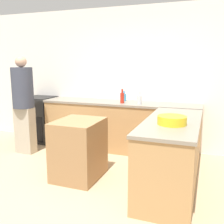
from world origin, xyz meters
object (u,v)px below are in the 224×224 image
at_px(range_oven, 40,119).
at_px(mixing_bowl, 172,120).
at_px(vinegar_bottle_clear, 140,100).
at_px(dish_soap_bottle, 124,97).
at_px(island_table, 79,149).
at_px(person_by_range, 23,102).
at_px(hot_sauce_bottle, 122,98).

relative_size(range_oven, mixing_bowl, 2.71).
distance_m(range_oven, vinegar_bottle_clear, 2.28).
relative_size(range_oven, dish_soap_bottle, 5.10).
distance_m(range_oven, island_table, 2.13).
height_order(range_oven, dish_soap_bottle, dish_soap_bottle).
bearing_deg(person_by_range, island_table, -23.01).
xyz_separation_m(vinegar_bottle_clear, person_by_range, (-2.00, -0.63, -0.06)).
xyz_separation_m(range_oven, vinegar_bottle_clear, (2.21, -0.13, 0.55)).
relative_size(island_table, mixing_bowl, 2.45).
xyz_separation_m(island_table, hot_sauce_bottle, (0.25, 1.25, 0.61)).
relative_size(hot_sauce_bottle, vinegar_bottle_clear, 1.20).
bearing_deg(person_by_range, vinegar_bottle_clear, 17.47).
relative_size(mixing_bowl, vinegar_bottle_clear, 1.62).
distance_m(hot_sauce_bottle, person_by_range, 1.80).
bearing_deg(range_oven, person_by_range, -74.70).
bearing_deg(range_oven, hot_sauce_bottle, -3.51).
bearing_deg(hot_sauce_bottle, vinegar_bottle_clear, -2.08).
bearing_deg(hot_sauce_bottle, dish_soap_bottle, 101.74).
xyz_separation_m(range_oven, dish_soap_bottle, (1.83, 0.17, 0.54)).
distance_m(vinegar_bottle_clear, person_by_range, 2.10).
bearing_deg(vinegar_bottle_clear, hot_sauce_bottle, 177.92).
height_order(range_oven, mixing_bowl, mixing_bowl).
distance_m(mixing_bowl, dish_soap_bottle, 2.00).
height_order(hot_sauce_bottle, person_by_range, person_by_range).
bearing_deg(hot_sauce_bottle, mixing_bowl, -51.60).
bearing_deg(island_table, mixing_bowl, -4.69).
height_order(island_table, person_by_range, person_by_range).
distance_m(mixing_bowl, person_by_range, 2.84).
xyz_separation_m(island_table, dish_soap_bottle, (0.19, 1.53, 0.58)).
relative_size(range_oven, island_table, 1.10).
height_order(island_table, mixing_bowl, mixing_bowl).
height_order(hot_sauce_bottle, vinegar_bottle_clear, hot_sauce_bottle).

